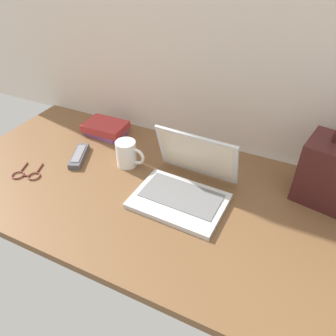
# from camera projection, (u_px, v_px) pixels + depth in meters

# --- Properties ---
(desk) EXTENTS (1.60, 0.76, 0.03)m
(desk) POSITION_uv_depth(u_px,v_px,m) (155.00, 194.00, 1.16)
(desk) COLOR brown
(desk) RESTS_ON ground
(laptop) EXTENTS (0.32, 0.30, 0.21)m
(laptop) POSITION_uv_depth(u_px,v_px,m) (185.00, 185.00, 1.11)
(laptop) COLOR silver
(laptop) RESTS_ON desk
(coffee_mug) EXTENTS (0.12, 0.08, 0.10)m
(coffee_mug) POSITION_uv_depth(u_px,v_px,m) (127.00, 153.00, 1.24)
(coffee_mug) COLOR white
(coffee_mug) RESTS_ON desk
(remote_control_near) EXTENTS (0.11, 0.17, 0.02)m
(remote_control_near) POSITION_uv_depth(u_px,v_px,m) (79.00, 156.00, 1.30)
(remote_control_near) COLOR #4C4C51
(remote_control_near) RESTS_ON desk
(eyeglasses) EXTENTS (0.12, 0.13, 0.01)m
(eyeglasses) POSITION_uv_depth(u_px,v_px,m) (26.00, 175.00, 1.22)
(eyeglasses) COLOR #591E19
(eyeglasses) RESTS_ON desk
(book_stack) EXTENTS (0.19, 0.13, 0.05)m
(book_stack) POSITION_uv_depth(u_px,v_px,m) (106.00, 128.00, 1.45)
(book_stack) COLOR #8C4C8C
(book_stack) RESTS_ON desk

